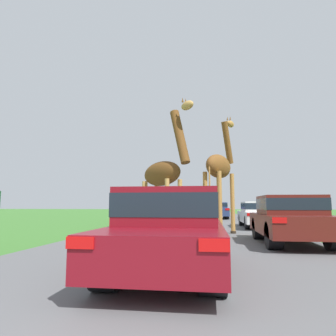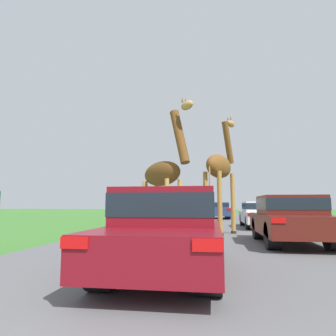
{
  "view_description": "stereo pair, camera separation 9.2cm",
  "coord_description": "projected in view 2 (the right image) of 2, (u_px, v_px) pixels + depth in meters",
  "views": [
    {
      "loc": [
        0.67,
        -0.31,
        1.13
      ],
      "look_at": [
        -0.81,
        10.37,
        2.47
      ],
      "focal_mm": 32.0,
      "sensor_mm": 36.0,
      "label": 1
    },
    {
      "loc": [
        0.76,
        -0.29,
        1.13
      ],
      "look_at": [
        -0.81,
        10.37,
        2.47
      ],
      "focal_mm": 32.0,
      "sensor_mm": 36.0,
      "label": 2
    }
  ],
  "objects": [
    {
      "name": "road",
      "position": [
        205.0,
        216.0,
        29.71
      ],
      "size": [
        7.99,
        120.0,
        0.0
      ],
      "color": "#5B5B5E",
      "rests_on": "ground"
    },
    {
      "name": "car_lead_maroon",
      "position": [
        168.0,
        228.0,
        5.13
      ],
      "size": [
        1.74,
        4.1,
        1.4
      ],
      "color": "maroon",
      "rests_on": "ground"
    },
    {
      "name": "car_queue_right",
      "position": [
        218.0,
        210.0,
        25.07
      ],
      "size": [
        1.84,
        4.25,
        1.34
      ],
      "color": "navy",
      "rests_on": "ground"
    },
    {
      "name": "giraffe_companion",
      "position": [
        220.0,
        170.0,
        11.99
      ],
      "size": [
        1.53,
        2.44,
        5.02
      ],
      "rotation": [
        0.0,
        0.0,
        -0.46
      ],
      "color": "#B77F3D",
      "rests_on": "ground"
    },
    {
      "name": "car_queue_left",
      "position": [
        160.0,
        211.0,
        18.93
      ],
      "size": [
        1.87,
        4.11,
        1.45
      ],
      "color": "black",
      "rests_on": "ground"
    },
    {
      "name": "car_verge_right",
      "position": [
        290.0,
        218.0,
        8.74
      ],
      "size": [
        1.81,
        4.01,
        1.41
      ],
      "color": "#561914",
      "rests_on": "ground"
    },
    {
      "name": "giraffe_near_road",
      "position": [
        164.0,
        173.0,
        10.75
      ],
      "size": [
        2.28,
        2.35,
        4.72
      ],
      "rotation": [
        0.0,
        0.0,
        -2.38
      ],
      "color": "tan",
      "rests_on": "ground"
    },
    {
      "name": "car_far_ahead",
      "position": [
        261.0,
        214.0,
        15.1
      ],
      "size": [
        1.79,
        4.61,
        1.3
      ],
      "color": "silver",
      "rests_on": "ground"
    }
  ]
}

